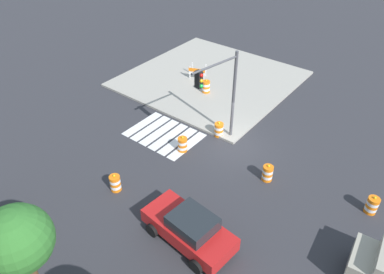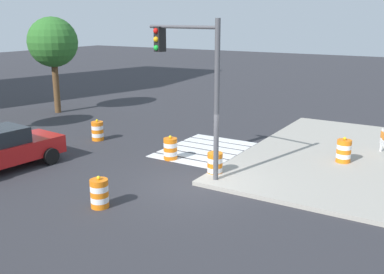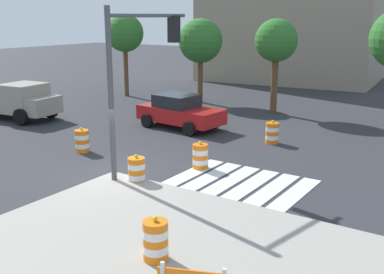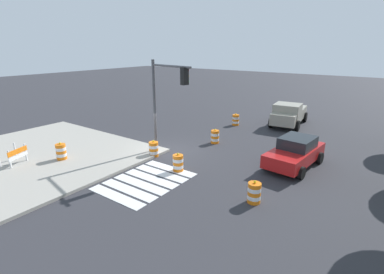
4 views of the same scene
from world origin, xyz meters
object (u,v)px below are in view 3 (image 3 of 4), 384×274
Objects in this scene: traffic_barrel_on_sidewalk at (156,240)px; traffic_light_pole at (138,61)px; pickup_truck at (17,101)px; street_tree_streetside_near at (276,42)px; street_tree_streetside_mid at (200,41)px; traffic_barrel_far_curb at (82,141)px; sports_car at (180,111)px; street_tree_corner_lot at (125,34)px; traffic_barrel_median_near at (137,171)px; traffic_barrel_median_far at (200,156)px; traffic_barrel_crosswalk_end at (272,133)px.

traffic_light_pole reaches higher than traffic_barrel_on_sidewalk.
pickup_truck is 17.48m from traffic_barrel_on_sidewalk.
street_tree_streetside_mid is (-5.33, 0.68, -0.16)m from street_tree_streetside_near.
street_tree_streetside_mid reaches higher than traffic_barrel_far_curb.
street_tree_corner_lot is at bearing 145.98° from sports_car.
traffic_barrel_median_near is 1.00× the size of traffic_barrel_median_far.
traffic_barrel_far_curb is (-0.83, -5.65, -0.36)m from sports_car.
traffic_barrel_median_near is at bearing -65.04° from street_tree_streetside_mid.
traffic_barrel_median_far and traffic_barrel_far_curb have the same top height.
pickup_truck is 9.39m from street_tree_corner_lot.
pickup_truck is at bearing 161.40° from traffic_barrel_far_curb.
traffic_barrel_crosswalk_end is 1.00× the size of traffic_barrel_on_sidewalk.
traffic_light_pole is 12.40m from street_tree_streetside_near.
traffic_barrel_median_far is at bearing 9.26° from traffic_barrel_far_curb.
street_tree_corner_lot is at bearing 133.03° from traffic_light_pole.
street_tree_streetside_mid reaches higher than traffic_barrel_crosswalk_end.
traffic_barrel_median_far is (0.84, 2.53, 0.00)m from traffic_barrel_median_near.
street_tree_corner_lot is (-11.50, 12.32, 0.27)m from traffic_light_pole.
sports_car is 5.72m from traffic_barrel_far_curb.
traffic_barrel_crosswalk_end is 7.56m from traffic_light_pole.
street_tree_streetside_mid is at bearing 7.69° from street_tree_corner_lot.
street_tree_streetside_near reaches higher than traffic_barrel_crosswalk_end.
street_tree_streetside_near is (-4.79, 16.86, 3.37)m from traffic_barrel_on_sidewalk.
street_tree_streetside_mid is at bearing 172.78° from street_tree_streetside_near.
traffic_barrel_median_far is 0.19× the size of traffic_light_pole.
traffic_barrel_far_curb is (-5.13, -0.84, 0.00)m from traffic_barrel_median_far.
sports_car is 4.37× the size of traffic_barrel_crosswalk_end.
traffic_light_pole is (3.03, -6.60, 3.10)m from sports_car.
pickup_truck is 1.02× the size of street_tree_streetside_mid.
traffic_barrel_far_curb is at bearing -105.66° from street_tree_streetside_near.
traffic_barrel_median_near is 4.62m from traffic_barrel_far_curb.
street_tree_corner_lot is at bearing 140.49° from traffic_barrel_median_far.
pickup_truck is 5.21× the size of traffic_barrel_on_sidewalk.
sports_car is 7.71m from street_tree_streetside_mid.
street_tree_streetside_mid is at bearing 120.00° from traffic_barrel_on_sidewalk.
traffic_light_pole reaches higher than traffic_barrel_median_near.
sports_car is 8.94m from pickup_truck.
traffic_barrel_far_curb is at bearing -80.03° from street_tree_streetside_mid.
sports_car is 0.85× the size of street_tree_streetside_near.
street_tree_streetside_mid is (5.42, 9.56, 2.85)m from pickup_truck.
street_tree_streetside_near is at bearing -7.22° from street_tree_streetside_mid.
traffic_barrel_crosswalk_end and traffic_barrel_far_curb have the same top height.
street_tree_streetside_mid reaches higher than pickup_truck.
sports_car is 0.86× the size of street_tree_streetside_mid.
traffic_light_pole is (3.86, -0.95, 3.46)m from traffic_barrel_far_curb.
pickup_truck reaches higher than traffic_barrel_median_near.
traffic_light_pole reaches higher than traffic_barrel_far_curb.
pickup_truck is 5.21× the size of traffic_barrel_median_far.
traffic_barrel_on_sidewalk is (8.00, -5.43, 0.15)m from traffic_barrel_far_curb.
traffic_barrel_far_curb is (-5.82, -5.48, 0.00)m from traffic_barrel_crosswalk_end.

